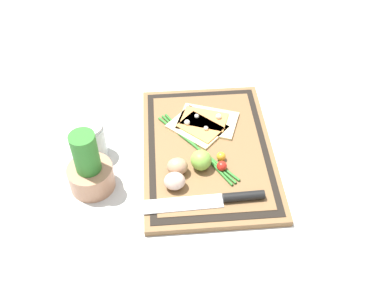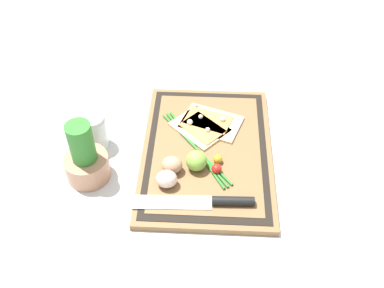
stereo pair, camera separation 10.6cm
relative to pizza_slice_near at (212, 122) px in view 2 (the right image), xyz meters
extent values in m
plane|color=silver|center=(-0.10, 0.01, -0.03)|extent=(6.00, 6.00, 0.00)
cube|color=brown|center=(-0.10, 0.01, -0.02)|extent=(0.50, 0.34, 0.02)
cube|color=black|center=(-0.10, 0.01, -0.01)|extent=(0.47, 0.31, 0.00)
cube|color=brown|center=(-0.10, 0.01, -0.01)|extent=(0.43, 0.28, 0.00)
cube|color=beige|center=(0.00, 0.00, 0.00)|extent=(0.16, 0.19, 0.01)
cube|color=#E08E47|center=(0.00, 0.01, 0.00)|extent=(0.11, 0.14, 0.00)
sphere|color=silver|center=(0.00, -0.03, 0.01)|extent=(0.02, 0.02, 0.02)
sphere|color=silver|center=(0.01, 0.03, 0.01)|extent=(0.01, 0.01, 0.01)
cube|color=beige|center=(-0.02, 0.03, 0.00)|extent=(0.18, 0.18, 0.01)
cube|color=#E08E47|center=(-0.03, 0.02, 0.00)|extent=(0.13, 0.13, 0.00)
sphere|color=silver|center=(-0.01, 0.06, 0.01)|extent=(0.02, 0.02, 0.02)
sphere|color=silver|center=(-0.04, 0.01, 0.01)|extent=(0.01, 0.01, 0.01)
cube|color=silver|center=(-0.28, 0.09, 0.00)|extent=(0.05, 0.19, 0.00)
cylinder|color=black|center=(-0.28, -0.06, 0.01)|extent=(0.02, 0.10, 0.02)
ellipsoid|color=tan|center=(-0.18, 0.09, 0.02)|extent=(0.04, 0.05, 0.04)
ellipsoid|color=beige|center=(-0.23, 0.10, 0.02)|extent=(0.04, 0.05, 0.04)
sphere|color=#7FB742|center=(-0.17, 0.03, 0.02)|extent=(0.05, 0.05, 0.05)
sphere|color=red|center=(-0.18, -0.02, 0.01)|extent=(0.03, 0.03, 0.03)
sphere|color=gold|center=(-0.14, -0.02, 0.01)|extent=(0.02, 0.02, 0.02)
cylinder|color=#2D7528|center=(-0.10, 0.04, 0.00)|extent=(0.27, 0.16, 0.01)
cylinder|color=#2D7528|center=(-0.10, 0.04, 0.00)|extent=(0.26, 0.18, 0.01)
cylinder|color=#2D7528|center=(-0.10, 0.04, 0.00)|extent=(0.25, 0.20, 0.01)
cylinder|color=#AD7A5B|center=(-0.19, 0.31, 0.01)|extent=(0.11, 0.11, 0.07)
cylinder|color=#2D7528|center=(-0.19, 0.31, 0.08)|extent=(0.06, 0.06, 0.14)
cylinder|color=silver|center=(-0.08, 0.31, 0.02)|extent=(0.07, 0.07, 0.09)
cylinder|color=#B73323|center=(-0.08, 0.31, -0.01)|extent=(0.06, 0.06, 0.03)
cylinder|color=silver|center=(-0.08, 0.31, 0.07)|extent=(0.07, 0.07, 0.01)
camera|label=1|loc=(-0.92, 0.12, 0.86)|focal=42.00mm
camera|label=2|loc=(-0.92, 0.01, 0.86)|focal=42.00mm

